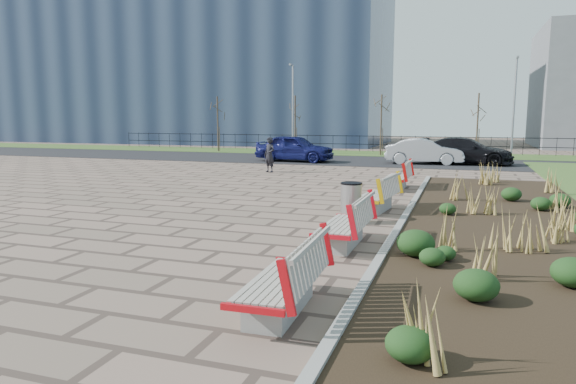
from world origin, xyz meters
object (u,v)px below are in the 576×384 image
(lamp_west, at_px, (293,110))
(pedestrian, at_px, (270,155))
(car_silver, at_px, (424,151))
(bench_c, at_px, (376,193))
(litter_bin, at_px, (351,203))
(bench_b, at_px, (343,222))
(bench_a, at_px, (280,276))
(bench_d, at_px, (397,175))
(lamp_east, at_px, (514,109))
(car_blue, at_px, (295,148))
(car_black, at_px, (466,151))

(lamp_west, bearing_deg, pedestrian, -77.02)
(pedestrian, relative_size, car_silver, 0.39)
(bench_c, distance_m, litter_bin, 1.78)
(bench_b, relative_size, litter_bin, 2.14)
(lamp_west, bearing_deg, bench_a, -72.02)
(bench_d, relative_size, lamp_east, 0.35)
(car_silver, bearing_deg, bench_b, 175.73)
(litter_bin, distance_m, lamp_east, 22.44)
(lamp_west, bearing_deg, car_blue, -70.63)
(car_black, height_order, lamp_west, lamp_west)
(car_silver, distance_m, car_black, 2.25)
(bench_b, height_order, car_silver, car_silver)
(lamp_east, bearing_deg, litter_bin, -103.81)
(bench_a, bearing_deg, car_blue, 105.70)
(bench_d, height_order, lamp_west, lamp_west)
(bench_a, height_order, lamp_east, lamp_east)
(bench_b, relative_size, pedestrian, 1.28)
(bench_c, height_order, lamp_west, lamp_west)
(pedestrian, height_order, car_blue, pedestrian)
(bench_b, relative_size, bench_c, 1.00)
(bench_c, xyz_separation_m, lamp_east, (5.00, 19.90, 2.54))
(bench_a, relative_size, bench_b, 1.00)
(litter_bin, bearing_deg, bench_a, -86.97)
(lamp_west, bearing_deg, lamp_east, 0.00)
(car_silver, bearing_deg, lamp_west, 58.21)
(car_black, xyz_separation_m, lamp_east, (2.64, 4.25, 2.30))
(bench_a, bearing_deg, bench_c, 88.08)
(bench_a, bearing_deg, bench_b, 88.08)
(car_blue, bearing_deg, pedestrian, -169.59)
(bench_a, xyz_separation_m, car_black, (2.36, 23.48, 0.24))
(car_silver, height_order, lamp_west, lamp_west)
(bench_d, bearing_deg, litter_bin, -91.88)
(bench_b, relative_size, car_blue, 0.46)
(bench_a, height_order, lamp_west, lamp_west)
(bench_a, xyz_separation_m, bench_c, (0.00, 7.82, 0.00))
(bench_c, distance_m, car_blue, 15.85)
(bench_c, distance_m, lamp_west, 21.99)
(car_blue, height_order, lamp_west, lamp_west)
(bench_a, distance_m, pedestrian, 17.49)
(bench_a, relative_size, litter_bin, 2.14)
(bench_d, bearing_deg, bench_a, -89.00)
(car_silver, bearing_deg, bench_a, 175.83)
(litter_bin, bearing_deg, car_black, 81.23)
(bench_d, relative_size, pedestrian, 1.28)
(bench_b, distance_m, lamp_east, 24.62)
(bench_d, height_order, car_black, car_black)
(lamp_west, bearing_deg, litter_bin, -68.16)
(car_silver, xyz_separation_m, lamp_east, (4.79, 4.93, 2.33))
(car_silver, bearing_deg, lamp_east, -47.80)
(bench_c, distance_m, car_black, 15.83)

